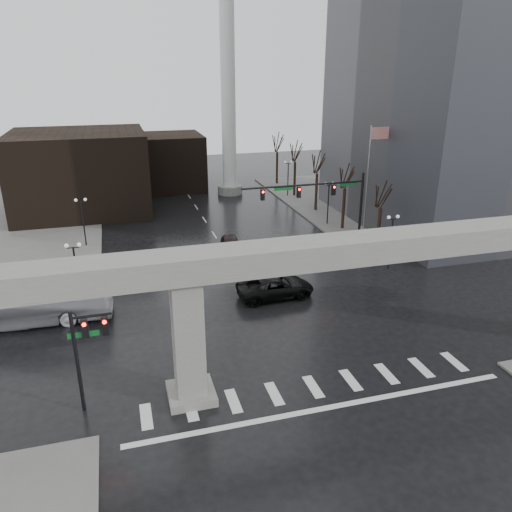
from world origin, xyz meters
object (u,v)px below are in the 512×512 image
Objects in this scene: signal_mast_arm at (325,198)px; far_car at (230,245)px; city_bus at (18,301)px; pickup_truck at (275,287)px.

far_car is (-8.56, 3.33, -5.04)m from signal_mast_arm.
city_bus is at bearing -165.59° from signal_mast_arm.
signal_mast_arm is 0.95× the size of city_bus.
pickup_truck is 19.13m from city_bus.
signal_mast_arm reaches higher than pickup_truck.
signal_mast_arm reaches higher than far_car.
city_bus is 20.60m from far_car.
city_bus reaches higher than pickup_truck.
pickup_truck reaches higher than far_car.
signal_mast_arm is 27.63m from city_bus.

